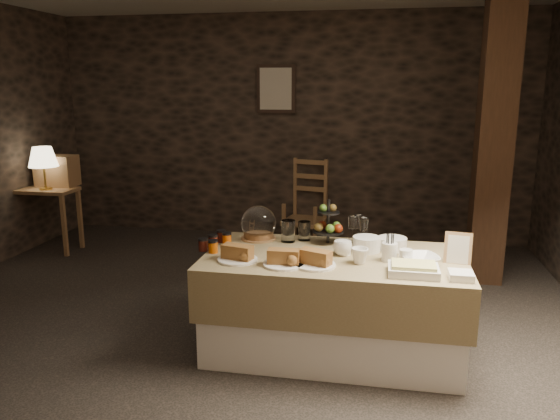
% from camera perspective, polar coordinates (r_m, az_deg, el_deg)
% --- Properties ---
extents(ground_plane, '(5.50, 5.00, 0.01)m').
position_cam_1_polar(ground_plane, '(4.38, -4.75, -11.31)').
color(ground_plane, black).
rests_on(ground_plane, ground).
extents(room_shell, '(5.52, 5.02, 2.60)m').
position_cam_1_polar(room_shell, '(4.00, -5.17, 9.51)').
color(room_shell, black).
rests_on(room_shell, ground).
extents(buffet_table, '(1.73, 0.92, 0.68)m').
position_cam_1_polar(buffet_table, '(3.77, 5.60, -9.01)').
color(buffet_table, white).
rests_on(buffet_table, ground_plane).
extents(console_table, '(0.65, 0.37, 0.70)m').
position_cam_1_polar(console_table, '(6.46, -23.28, 0.95)').
color(console_table, olive).
rests_on(console_table, ground_plane).
extents(table_lamp, '(0.31, 0.31, 0.46)m').
position_cam_1_polar(table_lamp, '(6.32, -23.54, 5.06)').
color(table_lamp, '#BB9138').
rests_on(table_lamp, console_table).
extents(wine_rack, '(0.42, 0.26, 0.34)m').
position_cam_1_polar(wine_rack, '(6.53, -22.28, 3.83)').
color(wine_rack, olive).
rests_on(wine_rack, console_table).
extents(chair, '(0.53, 0.51, 0.74)m').
position_cam_1_polar(chair, '(6.40, 2.70, 0.54)').
color(chair, olive).
rests_on(chair, ground_plane).
extents(timber_column, '(0.30, 0.30, 2.60)m').
position_cam_1_polar(timber_column, '(5.27, 21.45, 6.65)').
color(timber_column, black).
rests_on(timber_column, ground_plane).
extents(framed_picture, '(0.45, 0.04, 0.55)m').
position_cam_1_polar(framed_picture, '(6.43, -0.42, 12.55)').
color(framed_picture, '#2E2019').
rests_on(framed_picture, room_shell).
extents(plate_stack_a, '(0.19, 0.19, 0.10)m').
position_cam_1_polar(plate_stack_a, '(3.79, 9.04, -3.52)').
color(plate_stack_a, white).
rests_on(plate_stack_a, buffet_table).
extents(plate_stack_b, '(0.20, 0.20, 0.08)m').
position_cam_1_polar(plate_stack_b, '(3.86, 11.64, -3.44)').
color(plate_stack_b, white).
rests_on(plate_stack_b, buffet_table).
extents(cutlery_holder, '(0.10, 0.10, 0.12)m').
position_cam_1_polar(cutlery_holder, '(3.61, 11.38, -4.32)').
color(cutlery_holder, white).
rests_on(cutlery_holder, buffet_table).
extents(cup_a, '(0.15, 0.15, 0.10)m').
position_cam_1_polar(cup_a, '(3.68, 6.55, -3.97)').
color(cup_a, white).
rests_on(cup_a, buffet_table).
extents(cup_b, '(0.12, 0.12, 0.10)m').
position_cam_1_polar(cup_b, '(3.52, 8.32, -4.75)').
color(cup_b, white).
rests_on(cup_b, buffet_table).
extents(mug_c, '(0.09, 0.09, 0.09)m').
position_cam_1_polar(mug_c, '(3.69, 6.72, -3.94)').
color(mug_c, white).
rests_on(mug_c, buffet_table).
extents(mug_d, '(0.08, 0.08, 0.09)m').
position_cam_1_polar(mug_d, '(3.59, 13.01, -4.74)').
color(mug_d, white).
rests_on(mug_d, buffet_table).
extents(bowl, '(0.30, 0.30, 0.06)m').
position_cam_1_polar(bowl, '(3.60, 14.39, -5.03)').
color(bowl, white).
rests_on(bowl, buffet_table).
extents(cake_dome, '(0.26, 0.26, 0.26)m').
position_cam_1_polar(cake_dome, '(4.02, -2.25, -1.60)').
color(cake_dome, olive).
rests_on(cake_dome, buffet_table).
extents(fruit_stand, '(0.23, 0.23, 0.32)m').
position_cam_1_polar(fruit_stand, '(3.92, 5.11, -1.67)').
color(fruit_stand, black).
rests_on(fruit_stand, buffet_table).
extents(bread_platter_left, '(0.26, 0.26, 0.11)m').
position_cam_1_polar(bread_platter_left, '(3.55, -4.47, -4.68)').
color(bread_platter_left, white).
rests_on(bread_platter_left, buffet_table).
extents(bread_platter_center, '(0.26, 0.26, 0.11)m').
position_cam_1_polar(bread_platter_center, '(3.45, 0.36, -5.18)').
color(bread_platter_center, white).
rests_on(bread_platter_center, buffet_table).
extents(bread_platter_right, '(0.26, 0.26, 0.11)m').
position_cam_1_polar(bread_platter_right, '(3.45, 3.70, -5.23)').
color(bread_platter_right, white).
rests_on(bread_platter_right, buffet_table).
extents(jam_jars, '(0.18, 0.32, 0.07)m').
position_cam_1_polar(jam_jars, '(3.86, -6.74, -3.35)').
color(jam_jars, '#521A12').
rests_on(jam_jars, buffet_table).
extents(tart_dish, '(0.30, 0.22, 0.07)m').
position_cam_1_polar(tart_dish, '(3.39, 13.78, -6.02)').
color(tart_dish, white).
rests_on(tart_dish, buffet_table).
extents(square_dish, '(0.14, 0.14, 0.04)m').
position_cam_1_polar(square_dish, '(3.39, 18.38, -6.51)').
color(square_dish, white).
rests_on(square_dish, buffet_table).
extents(menu_frame, '(0.18, 0.09, 0.22)m').
position_cam_1_polar(menu_frame, '(3.67, 18.10, -3.93)').
color(menu_frame, olive).
rests_on(menu_frame, buffet_table).
extents(storage_jar_a, '(0.10, 0.10, 0.16)m').
position_cam_1_polar(storage_jar_a, '(3.95, 0.88, -2.21)').
color(storage_jar_a, white).
rests_on(storage_jar_a, buffet_table).
extents(storage_jar_b, '(0.09, 0.09, 0.14)m').
position_cam_1_polar(storage_jar_b, '(4.00, 2.55, -2.19)').
color(storage_jar_b, white).
rests_on(storage_jar_b, buffet_table).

